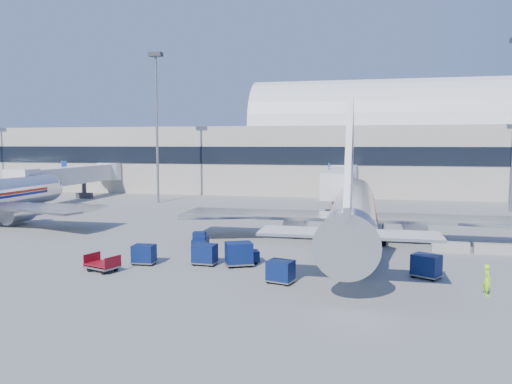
% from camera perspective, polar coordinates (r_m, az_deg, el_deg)
% --- Properties ---
extents(ground, '(260.00, 260.00, 0.00)m').
position_cam_1_polar(ground, '(43.60, -2.46, -6.38)').
color(ground, gray).
rests_on(ground, ground).
extents(terminal, '(170.00, 28.15, 21.00)m').
position_cam_1_polar(terminal, '(100.26, -1.89, 4.69)').
color(terminal, '#B2AA9E').
rests_on(terminal, ground).
extents(airliner_main, '(32.00, 37.26, 12.07)m').
position_cam_1_polar(airliner_main, '(46.17, 11.08, -2.12)').
color(airliner_main, silver).
rests_on(airliner_main, ground).
extents(jetbridge_near, '(4.40, 27.50, 6.25)m').
position_cam_1_polar(jetbridge_near, '(72.32, 9.63, 1.44)').
color(jetbridge_near, silver).
rests_on(jetbridge_near, ground).
extents(jetbridge_mid, '(4.40, 27.50, 6.25)m').
position_cam_1_polar(jetbridge_mid, '(85.24, -19.86, 1.80)').
color(jetbridge_mid, silver).
rests_on(jetbridge_mid, ground).
extents(mast_west, '(2.00, 1.20, 22.60)m').
position_cam_1_polar(mast_west, '(77.86, -11.30, 9.70)').
color(mast_west, slate).
rests_on(mast_west, ground).
extents(barrier_near, '(3.00, 0.55, 0.90)m').
position_cam_1_polar(barrier_near, '(44.67, 21.32, -5.88)').
color(barrier_near, '#9E9E96').
rests_on(barrier_near, ground).
extents(barrier_mid, '(3.00, 0.55, 0.90)m').
position_cam_1_polar(barrier_mid, '(45.32, 25.47, -5.88)').
color(barrier_mid, '#9E9E96').
rests_on(barrier_mid, ground).
extents(tug_lead, '(2.66, 2.01, 1.55)m').
position_cam_1_polar(tug_lead, '(37.83, -1.65, -7.12)').
color(tug_lead, '#091748').
rests_on(tug_lead, ground).
extents(tug_right, '(2.82, 2.54, 1.67)m').
position_cam_1_polar(tug_right, '(39.38, 11.53, -6.65)').
color(tug_right, '#091748').
rests_on(tug_right, ground).
extents(tug_left, '(1.58, 2.57, 1.57)m').
position_cam_1_polar(tug_left, '(43.09, -6.40, -5.58)').
color(tug_left, '#091748').
rests_on(tug_left, ground).
extents(cart_train_a, '(2.46, 2.23, 1.77)m').
position_cam_1_polar(cart_train_a, '(36.97, -1.97, -7.05)').
color(cart_train_a, '#091748').
rests_on(cart_train_a, ground).
extents(cart_train_b, '(1.84, 1.45, 1.56)m').
position_cam_1_polar(cart_train_b, '(37.57, -5.88, -7.05)').
color(cart_train_b, '#091748').
rests_on(cart_train_b, ground).
extents(cart_train_c, '(1.73, 1.35, 1.47)m').
position_cam_1_polar(cart_train_c, '(38.44, -12.69, -6.93)').
color(cart_train_c, '#091748').
rests_on(cart_train_c, ground).
extents(cart_solo_near, '(1.97, 1.70, 1.49)m').
position_cam_1_polar(cart_solo_near, '(32.67, 2.84, -9.01)').
color(cart_solo_near, '#091748').
rests_on(cart_solo_near, ground).
extents(cart_solo_far, '(2.26, 2.10, 1.60)m').
position_cam_1_polar(cart_solo_far, '(35.70, 18.89, -7.95)').
color(cart_solo_far, '#091748').
rests_on(cart_solo_far, ground).
extents(cart_open_red, '(2.59, 2.19, 0.59)m').
position_cam_1_polar(cart_open_red, '(37.19, -17.10, -8.04)').
color(cart_open_red, slate).
rests_on(cart_open_red, ground).
extents(ramp_worker, '(0.54, 0.74, 1.89)m').
position_cam_1_polar(ramp_worker, '(33.02, 24.90, -9.10)').
color(ramp_worker, '#97E618').
rests_on(ramp_worker, ground).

